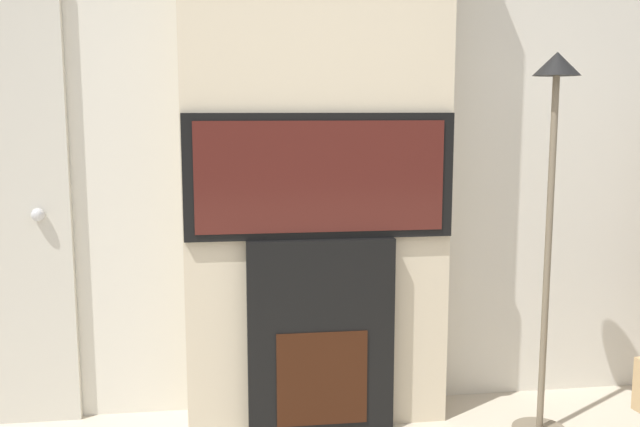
% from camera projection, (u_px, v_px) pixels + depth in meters
% --- Properties ---
extents(wall_back, '(6.00, 0.06, 2.70)m').
position_uv_depth(wall_back, '(311.00, 135.00, 3.43)').
color(wall_back, silver).
rests_on(wall_back, ground_plane).
extents(chimney_breast, '(1.21, 0.29, 2.70)m').
position_uv_depth(chimney_breast, '(316.00, 136.00, 3.26)').
color(chimney_breast, beige).
rests_on(chimney_breast, ground_plane).
extents(fireplace, '(0.66, 0.15, 0.90)m').
position_uv_depth(fireplace, '(320.00, 336.00, 3.25)').
color(fireplace, black).
rests_on(fireplace, ground_plane).
extents(television, '(1.20, 0.07, 0.56)m').
position_uv_depth(television, '(320.00, 176.00, 3.14)').
color(television, black).
rests_on(television, fireplace).
extents(floor_lamp, '(0.25, 0.25, 1.72)m').
position_uv_depth(floor_lamp, '(551.00, 188.00, 3.10)').
color(floor_lamp, '#726651').
rests_on(floor_lamp, ground_plane).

